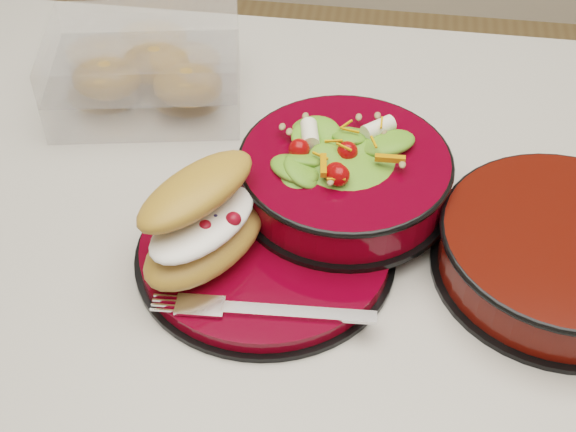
# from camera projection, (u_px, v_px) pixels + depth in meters

# --- Properties ---
(island_counter) EXTENTS (1.24, 0.74, 0.90)m
(island_counter) POSITION_uv_depth(u_px,v_px,m) (221.00, 411.00, 1.19)
(island_counter) COLOR white
(island_counter) RESTS_ON ground
(dinner_plate) EXTENTS (0.26, 0.26, 0.02)m
(dinner_plate) POSITION_uv_depth(u_px,v_px,m) (266.00, 250.00, 0.80)
(dinner_plate) COLOR black
(dinner_plate) RESTS_ON island_counter
(salad_bowl) EXTENTS (0.23, 0.23, 0.09)m
(salad_bowl) POSITION_uv_depth(u_px,v_px,m) (345.00, 168.00, 0.82)
(salad_bowl) COLOR black
(salad_bowl) RESTS_ON dinner_plate
(croissant) EXTENTS (0.14, 0.18, 0.09)m
(croissant) POSITION_uv_depth(u_px,v_px,m) (204.00, 221.00, 0.75)
(croissant) COLOR #BC8339
(croissant) RESTS_ON dinner_plate
(fork) EXTENTS (0.18, 0.03, 0.00)m
(fork) POSITION_uv_depth(u_px,v_px,m) (268.00, 310.00, 0.73)
(fork) COLOR silver
(fork) RESTS_ON dinner_plate
(pastry_box) EXTENTS (0.25, 0.20, 0.09)m
(pastry_box) POSITION_uv_depth(u_px,v_px,m) (146.00, 70.00, 0.97)
(pastry_box) COLOR white
(pastry_box) RESTS_ON island_counter
(extra_bowl) EXTENTS (0.25, 0.25, 0.05)m
(extra_bowl) POSITION_uv_depth(u_px,v_px,m) (562.00, 251.00, 0.77)
(extra_bowl) COLOR black
(extra_bowl) RESTS_ON island_counter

